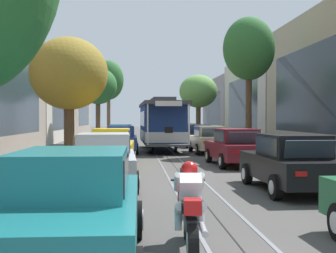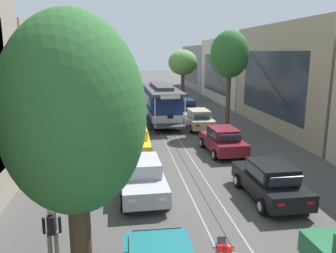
% 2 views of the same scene
% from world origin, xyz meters
% --- Properties ---
extents(ground_plane, '(160.00, 160.00, 0.00)m').
position_xyz_m(ground_plane, '(0.00, 25.08, 0.00)').
color(ground_plane, '#4C4947').
extents(trolley_track_rails, '(1.14, 70.71, 0.01)m').
position_xyz_m(trolley_track_rails, '(0.00, 29.36, 0.00)').
color(trolley_track_rails, gray).
rests_on(trolley_track_rails, ground).
extents(building_facade_left, '(4.66, 62.41, 9.83)m').
position_xyz_m(building_facade_left, '(-10.25, 26.28, 4.08)').
color(building_facade_left, gray).
rests_on(building_facade_left, ground).
extents(building_facade_right, '(5.44, 62.41, 8.13)m').
position_xyz_m(building_facade_right, '(10.67, 29.42, 3.69)').
color(building_facade_right, '#BCAD93').
rests_on(building_facade_right, ground).
extents(parked_car_teal_near_left, '(2.03, 4.37, 1.58)m').
position_xyz_m(parked_car_teal_near_left, '(-2.52, 3.09, 0.80)').
color(parked_car_teal_near_left, '#196B70').
rests_on(parked_car_teal_near_left, ground).
extents(parked_car_silver_second_left, '(2.08, 4.40, 1.58)m').
position_xyz_m(parked_car_silver_second_left, '(-2.57, 10.07, 0.80)').
color(parked_car_silver_second_left, '#B7B7BC').
rests_on(parked_car_silver_second_left, ground).
extents(parked_car_yellow_mid_left, '(2.07, 4.39, 1.58)m').
position_xyz_m(parked_car_yellow_mid_left, '(-2.67, 16.24, 0.80)').
color(parked_car_yellow_mid_left, gold).
rests_on(parked_car_yellow_mid_left, ground).
extents(parked_car_blue_fourth_left, '(2.04, 4.38, 1.58)m').
position_xyz_m(parked_car_blue_fourth_left, '(-2.49, 22.90, 0.80)').
color(parked_car_blue_fourth_left, '#233D93').
rests_on(parked_car_blue_fourth_left, ground).
extents(parked_car_teal_fifth_left, '(2.03, 4.37, 1.58)m').
position_xyz_m(parked_car_teal_fifth_left, '(-2.70, 28.98, 0.80)').
color(parked_car_teal_fifth_left, '#196B70').
rests_on(parked_car_teal_fifth_left, ground).
extents(parked_car_black_second_right, '(2.05, 4.38, 1.58)m').
position_xyz_m(parked_car_black_second_right, '(2.68, 8.98, 0.80)').
color(parked_car_black_second_right, black).
rests_on(parked_car_black_second_right, ground).
extents(parked_car_maroon_mid_right, '(2.12, 4.41, 1.58)m').
position_xyz_m(parked_car_maroon_mid_right, '(2.63, 15.65, 0.80)').
color(parked_car_maroon_mid_right, maroon).
rests_on(parked_car_maroon_mid_right, ground).
extents(parked_car_beige_fourth_right, '(2.07, 4.39, 1.58)m').
position_xyz_m(parked_car_beige_fourth_right, '(2.60, 22.30, 0.80)').
color(parked_car_beige_fourth_right, '#C1B28E').
rests_on(parked_car_beige_fourth_right, ground).
extents(parked_car_navy_fifth_right, '(2.10, 4.40, 1.58)m').
position_xyz_m(parked_car_navy_fifth_right, '(2.73, 28.36, 0.80)').
color(parked_car_navy_fifth_right, '#19234C').
rests_on(parked_car_navy_fifth_right, ground).
extents(parked_car_brown_sixth_right, '(2.04, 4.38, 1.58)m').
position_xyz_m(parked_car_brown_sixth_right, '(2.68, 35.44, 0.80)').
color(parked_car_brown_sixth_right, brown).
rests_on(parked_car_brown_sixth_right, ground).
extents(parked_car_green_far_right, '(2.06, 4.39, 1.58)m').
position_xyz_m(parked_car_green_far_right, '(2.68, 41.32, 0.80)').
color(parked_car_green_far_right, '#1E6038').
rests_on(parked_car_green_far_right, ground).
extents(street_tree_kerb_left_second, '(3.60, 3.81, 5.79)m').
position_xyz_m(street_tree_kerb_left_second, '(-4.72, 17.81, 4.06)').
color(street_tree_kerb_left_second, brown).
rests_on(street_tree_kerb_left_second, ground).
extents(street_tree_kerb_left_mid, '(3.06, 3.25, 6.09)m').
position_xyz_m(street_tree_kerb_left_mid, '(-4.65, 32.76, 4.57)').
color(street_tree_kerb_left_mid, brown).
rests_on(street_tree_kerb_left_mid, ground).
extents(street_tree_kerb_left_fourth, '(3.22, 2.79, 8.19)m').
position_xyz_m(street_tree_kerb_left_fourth, '(-4.52, 44.55, 6.02)').
color(street_tree_kerb_left_fourth, brown).
rests_on(street_tree_kerb_left_fourth, ground).
extents(street_tree_kerb_right_second, '(2.86, 2.45, 7.60)m').
position_xyz_m(street_tree_kerb_right_second, '(4.58, 20.98, 5.78)').
color(street_tree_kerb_right_second, '#4C3826').
rests_on(street_tree_kerb_right_second, ground).
extents(street_tree_kerb_right_mid, '(3.73, 3.44, 6.29)m').
position_xyz_m(street_tree_kerb_right_mid, '(4.50, 40.18, 4.62)').
color(street_tree_kerb_right_mid, brown).
rests_on(street_tree_kerb_right_mid, ground).
extents(cable_car_trolley, '(2.80, 9.17, 3.28)m').
position_xyz_m(cable_car_trolley, '(0.00, 25.40, 1.66)').
color(cable_car_trolley, navy).
rests_on(cable_car_trolley, ground).
extents(motorcycle_with_rider, '(0.57, 1.99, 1.37)m').
position_xyz_m(motorcycle_with_rider, '(-0.82, 3.57, 0.65)').
color(motorcycle_with_rider, black).
rests_on(motorcycle_with_rider, ground).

